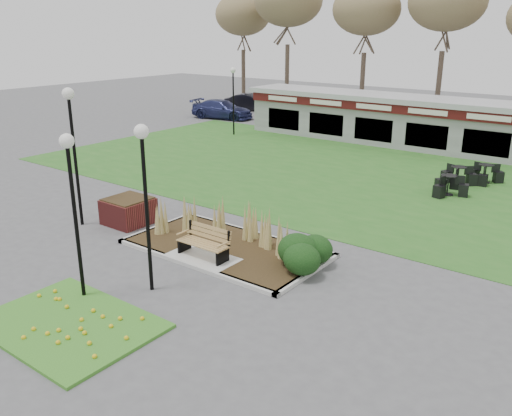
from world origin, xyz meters
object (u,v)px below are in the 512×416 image
Objects in this scene: car_silver at (293,104)px; car_black at (250,102)px; park_bench at (205,242)px; lamp_post_near_left at (71,181)px; brick_planter at (129,211)px; lamp_post_far_left at (233,86)px; bistro_set_c at (448,188)px; bistro_set_d at (458,179)px; bistro_set_b at (485,177)px; food_pavilion at (436,124)px; lamp_post_near_right at (144,172)px; lamp_post_mid_left at (72,127)px; car_blue at (222,109)px.

car_silver reaches higher than car_black.
lamp_post_near_left is at bearing -103.59° from park_bench.
brick_planter is 0.35× the size of lamp_post_far_left.
bistro_set_c is at bearing 72.95° from lamp_post_near_left.
lamp_post_far_left reaches higher than car_silver.
lamp_post_near_left is at bearing -60.63° from lamp_post_far_left.
bistro_set_d is at bearing 94.20° from bistro_set_c.
bistro_set_b is 22.44m from car_silver.
food_pavilion is 23.54m from lamp_post_near_left.
car_silver is at bearing 154.70° from food_pavilion.
lamp_post_far_left is 2.75× the size of bistro_set_b.
lamp_post_near_left reaches higher than lamp_post_far_left.
car_black reaches higher than park_bench.
car_silver is (-17.97, 15.33, 0.39)m from bistro_set_c.
lamp_post_far_left is 1.03× the size of car_black.
food_pavilion is 7.25m from bistro_set_b.
lamp_post_near_left is at bearing -127.79° from lamp_post_near_right.
lamp_post_near_right is at bearing -56.42° from lamp_post_far_left.
food_pavilion is 6.00× the size of car_silver.
lamp_post_mid_left is 3.03× the size of bistro_set_d.
brick_planter is 0.96× the size of bistro_set_c.
car_silver reaches higher than bistro_set_d.
food_pavilion is at bearing 117.28° from bistro_set_d.
lamp_post_mid_left reaches higher than park_bench.
food_pavilion is 5.69× the size of lamp_post_far_left.
lamp_post_mid_left is 28.70m from car_black.
park_bench is at bearing -107.31° from bistro_set_b.
park_bench is 26.85m from car_blue.
bistro_set_d is at bearing 77.55° from lamp_post_near_right.
lamp_post_far_left is 16.22m from bistro_set_d.
lamp_post_near_left reaches higher than bistro_set_d.
food_pavilion reaches higher than bistro_set_c.
brick_planter is 0.95× the size of bistro_set_b.
lamp_post_far_left reaches higher than bistro_set_c.
lamp_post_near_left is at bearing -153.12° from car_silver.
lamp_post_far_left reaches higher than bistro_set_d.
bistro_set_c is 0.37× the size of car_black.
bistro_set_c is 0.98× the size of bistro_set_d.
bistro_set_c is at bearing -139.95° from car_black.
bistro_set_b is at bearing 73.47° from lamp_post_near_left.
car_black reaches higher than bistro_set_c.
park_bench is 0.39× the size of lamp_post_far_left.
car_blue is (-11.39, 21.12, -2.83)m from lamp_post_mid_left.
lamp_post_mid_left is 28.35m from car_silver.
food_pavilion is 5.63× the size of lamp_post_near_left.
bistro_set_c is 1.72m from bistro_set_d.
lamp_post_near_left is 33.15m from car_silver.
lamp_post_near_right is at bearing -34.15° from brick_planter.
lamp_post_far_left is 11.24m from car_black.
park_bench is 0.35× the size of car_blue.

